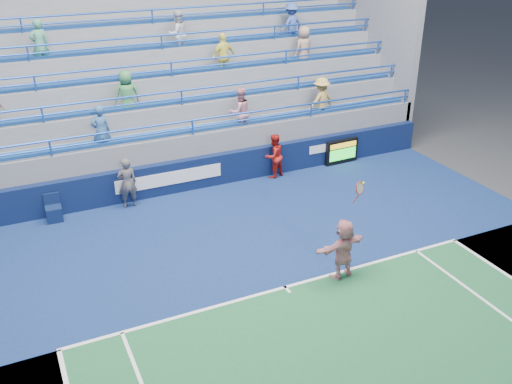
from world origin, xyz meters
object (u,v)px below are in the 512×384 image
line_judge (127,183)px  ball_girl (274,156)px  judge_chair (54,213)px  tennis_player (343,249)px  serve_speed_board (342,152)px

line_judge → ball_girl: 5.23m
judge_chair → ball_girl: size_ratio=0.53×
judge_chair → line_judge: size_ratio=0.51×
tennis_player → judge_chair: bearing=135.2°
ball_girl → line_judge: bearing=-15.8°
serve_speed_board → tennis_player: tennis_player is taller
tennis_player → serve_speed_board: bearing=57.5°
judge_chair → tennis_player: 8.89m
judge_chair → line_judge: bearing=-1.0°
ball_girl → judge_chair: bearing=-16.6°
line_judge → serve_speed_board: bearing=-179.8°
serve_speed_board → ball_girl: 2.88m
serve_speed_board → judge_chair: 10.38m
tennis_player → line_judge: bearing=122.8°
serve_speed_board → ball_girl: ball_girl is taller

